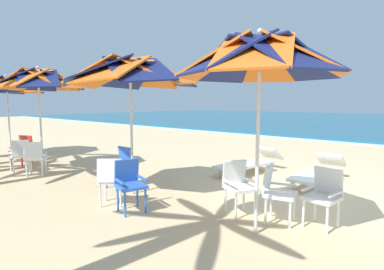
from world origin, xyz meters
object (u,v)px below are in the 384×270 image
plastic_chair_2 (324,193)px  plastic_chair_6 (35,156)px  plastic_chair_3 (121,165)px  plastic_chair_0 (238,184)px  plastic_chair_4 (111,178)px  plastic_chair_5 (130,182)px  beach_umbrella_1 (130,73)px  beach_umbrella_3 (7,86)px  beach_umbrella_0 (260,59)px  plastic_chair_7 (23,149)px  sun_lounger_1 (319,172)px  plastic_chair_1 (276,190)px  sun_lounger_2 (250,162)px  beach_umbrella_2 (38,81)px  plastic_chair_8 (20,154)px

plastic_chair_2 → plastic_chair_6: bearing=-166.6°
plastic_chair_3 → plastic_chair_0: bearing=7.4°
plastic_chair_4 → plastic_chair_5: (0.46, 0.05, 0.00)m
plastic_chair_2 → beach_umbrella_1: bearing=-165.9°
plastic_chair_5 → beach_umbrella_3: beach_umbrella_3 is taller
beach_umbrella_0 → plastic_chair_7: bearing=-177.3°
plastic_chair_3 → beach_umbrella_1: bearing=-12.8°
beach_umbrella_1 → plastic_chair_3: 1.97m
plastic_chair_3 → plastic_chair_6: same height
beach_umbrella_3 → sun_lounger_1: bearing=20.0°
plastic_chair_5 → plastic_chair_4: bearing=-173.8°
plastic_chair_1 → plastic_chair_3: bearing=-172.9°
plastic_chair_3 → sun_lounger_2: plastic_chair_3 is taller
plastic_chair_4 → beach_umbrella_3: beach_umbrella_3 is taller
beach_umbrella_0 → plastic_chair_1: (0.01, 0.58, -1.89)m
beach_umbrella_3 → plastic_chair_2: bearing=5.4°
plastic_chair_1 → plastic_chair_2: bearing=27.0°
beach_umbrella_0 → plastic_chair_0: (-0.63, 0.51, -1.89)m
beach_umbrella_2 → plastic_chair_1: bearing=7.6°
beach_umbrella_2 → plastic_chair_6: 1.99m
plastic_chair_3 → plastic_chair_2: bearing=10.3°
plastic_chair_1 → plastic_chair_6: (-5.80, -1.22, 0.00)m
sun_lounger_1 → sun_lounger_2: bearing=-177.0°
plastic_chair_1 → plastic_chair_6: bearing=-168.1°
beach_umbrella_0 → plastic_chair_8: beach_umbrella_0 is taller
plastic_chair_4 → beach_umbrella_1: bearing=113.0°
beach_umbrella_1 → plastic_chair_8: beach_umbrella_1 is taller
plastic_chair_1 → plastic_chair_5: bearing=-150.3°
sun_lounger_2 → beach_umbrella_0: bearing=-57.7°
plastic_chair_2 → beach_umbrella_3: 10.12m
plastic_chair_7 → sun_lounger_2: (5.37, 3.50, -0.22)m
plastic_chair_0 → beach_umbrella_3: size_ratio=0.32×
plastic_chair_4 → beach_umbrella_3: 7.06m
beach_umbrella_2 → sun_lounger_2: 5.88m
plastic_chair_2 → plastic_chair_8: same height
plastic_chair_4 → beach_umbrella_3: size_ratio=0.32×
plastic_chair_5 → plastic_chair_6: 3.73m
plastic_chair_2 → beach_umbrella_1: 3.99m
plastic_chair_7 → beach_umbrella_1: bearing=4.8°
beach_umbrella_2 → plastic_chair_6: beach_umbrella_2 is taller
plastic_chair_2 → sun_lounger_2: plastic_chair_2 is taller
beach_umbrella_1 → beach_umbrella_3: size_ratio=1.00×
plastic_chair_4 → beach_umbrella_2: 4.24m
beach_umbrella_0 → plastic_chair_6: beach_umbrella_0 is taller
plastic_chair_7 → plastic_chair_6: bearing=-10.5°
plastic_chair_4 → beach_umbrella_0: bearing=14.5°
plastic_chair_3 → beach_umbrella_2: bearing=-171.8°
beach_umbrella_0 → plastic_chair_5: 2.86m
plastic_chair_5 → beach_umbrella_3: 7.50m
plastic_chair_4 → plastic_chair_3: bearing=136.6°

